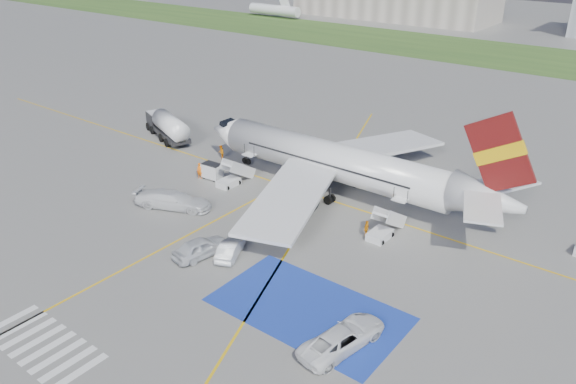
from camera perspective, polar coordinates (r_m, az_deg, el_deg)
name	(u,v)px	position (r m, az deg, el deg)	size (l,w,h in m)	color
ground	(243,244)	(49.72, -4.60, -5.30)	(400.00, 400.00, 0.00)	#60605E
grass_strip	(547,60)	(132.05, 24.83, 12.04)	(400.00, 30.00, 0.01)	#2D4C1E
taxiway_line_main	(321,197)	(58.02, 3.34, -0.52)	(120.00, 0.20, 0.01)	gold
taxiway_line_cross	(113,275)	(47.58, -17.35, -8.04)	(0.20, 60.00, 0.01)	gold
taxiway_line_diag	(321,197)	(58.02, 3.34, -0.52)	(0.20, 60.00, 0.01)	gold
staging_box	(308,309)	(41.86, 2.07, -11.80)	(14.00, 8.00, 0.01)	#193396
crosswalk	(43,344)	(42.18, -23.66, -14.00)	(9.00, 4.00, 0.01)	silver
terminal_west	(394,0)	(183.07, 10.70, 18.58)	(60.00, 22.00, 10.00)	gray
airliner	(345,164)	(57.42, 5.80, 2.81)	(36.81, 32.95, 11.92)	silver
airstairs_fwd	(231,179)	(60.89, -5.79, 1.32)	(1.90, 5.20, 3.60)	silver
airstairs_aft	(382,230)	(51.14, 9.56, -3.86)	(1.90, 5.20, 3.60)	silver
fuel_tanker	(168,128)	(75.51, -12.12, 6.38)	(10.32, 6.18, 3.44)	black
gpu_cart	(212,172)	(62.43, -7.70, 2.04)	(2.27, 1.55, 1.81)	silver
car_silver_a	(201,247)	(48.02, -8.85, -5.57)	(2.00, 4.97, 1.69)	silver
car_silver_b	(230,249)	(47.79, -5.87, -5.75)	(1.48, 4.23, 1.39)	silver
van_white_a	(343,335)	(38.25, 5.60, -14.24)	(2.40, 5.20, 1.95)	white
van_white_b	(173,197)	(56.45, -11.64, -0.52)	(2.37, 5.84, 2.29)	silver
crew_fwd	(200,171)	(62.72, -8.97, 2.15)	(0.66, 0.43, 1.80)	orange
crew_nose	(221,152)	(67.85, -6.82, 4.06)	(0.82, 0.64, 1.70)	orange
crew_aft	(366,229)	(50.77, 7.98, -3.74)	(0.94, 0.39, 1.61)	orange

